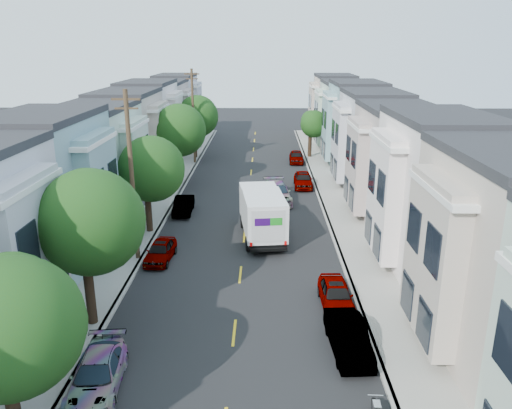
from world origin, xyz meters
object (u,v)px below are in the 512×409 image
at_px(parked_left_c, 160,251).
at_px(parked_left_b, 97,375).
at_px(utility_pole_near, 132,178).
at_px(tree_b, 89,222).
at_px(parked_right_d, 296,157).
at_px(utility_pole_far, 193,117).
at_px(tree_a, 9,328).
at_px(tree_c, 150,169).
at_px(lead_sedan, 277,193).
at_px(parked_left_d, 183,205).
at_px(tree_far_r, 313,124).
at_px(parked_right_a, 348,338).
at_px(parked_right_b, 336,295).
at_px(fedex_truck, 262,212).
at_px(parked_right_c, 303,180).
at_px(tree_e, 197,116).
at_px(tree_d, 179,130).

bearing_deg(parked_left_c, parked_left_b, -86.53).
bearing_deg(utility_pole_near, tree_b, -90.01).
bearing_deg(tree_b, parked_left_b, -72.85).
bearing_deg(parked_right_d, utility_pole_far, -175.06).
bearing_deg(tree_a, tree_c, 90.00).
distance_m(lead_sedan, parked_left_d, 7.93).
distance_m(tree_far_r, parked_right_a, 38.77).
distance_m(tree_c, parked_left_c, 6.29).
distance_m(parked_left_b, parked_right_b, 11.71).
distance_m(parked_right_a, parked_right_d, 35.92).
relative_size(tree_far_r, parked_right_d, 1.35).
distance_m(tree_far_r, parked_left_d, 23.76).
xyz_separation_m(parked_left_c, parked_right_d, (9.80, 26.64, 0.05)).
bearing_deg(parked_right_d, parked_right_b, -87.99).
bearing_deg(parked_right_d, tree_b, -106.23).
bearing_deg(lead_sedan, parked_left_d, -162.00).
distance_m(tree_c, fedex_truck, 8.03).
height_order(parked_left_b, parked_right_a, parked_right_a).
distance_m(utility_pole_far, parked_right_a, 37.35).
distance_m(tree_b, utility_pole_near, 7.40).
height_order(lead_sedan, parked_right_c, lead_sedan).
height_order(tree_far_r, parked_left_b, tree_far_r).
height_order(tree_e, tree_far_r, tree_e).
distance_m(utility_pole_far, parked_left_d, 17.77).
bearing_deg(lead_sedan, parked_right_c, 55.39).
distance_m(fedex_truck, parked_right_c, 13.20).
relative_size(tree_e, tree_far_r, 1.31).
bearing_deg(parked_left_b, parked_right_b, 27.96).
distance_m(tree_c, tree_far_r, 27.92).
xyz_separation_m(tree_e, utility_pole_near, (0.00, -28.78, 0.34)).
height_order(utility_pole_far, parked_left_d, utility_pole_far).
xyz_separation_m(utility_pole_near, parked_right_b, (11.20, -5.53, -4.50)).
height_order(tree_a, parked_left_c, tree_a).
relative_size(parked_left_c, parked_right_c, 0.87).
height_order(tree_a, utility_pole_near, utility_pole_near).
bearing_deg(parked_left_b, utility_pole_near, 91.44).
height_order(tree_d, parked_right_a, tree_d).
distance_m(tree_c, parked_right_d, 24.93).
height_order(tree_b, tree_d, tree_d).
bearing_deg(parked_right_a, lead_sedan, 92.94).
distance_m(parked_right_a, parked_right_b, 3.81).
height_order(utility_pole_far, parked_right_b, utility_pole_far).
bearing_deg(tree_c, lead_sedan, 40.33).
bearing_deg(utility_pole_far, parked_right_d, 2.93).
xyz_separation_m(fedex_truck, parked_right_c, (3.69, 12.62, -1.09)).
height_order(tree_far_r, fedex_truck, tree_far_r).
bearing_deg(utility_pole_far, tree_a, -90.00).
height_order(tree_b, tree_e, tree_b).
relative_size(utility_pole_near, parked_right_b, 2.48).
xyz_separation_m(utility_pole_far, lead_sedan, (8.68, -13.98, -4.39)).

